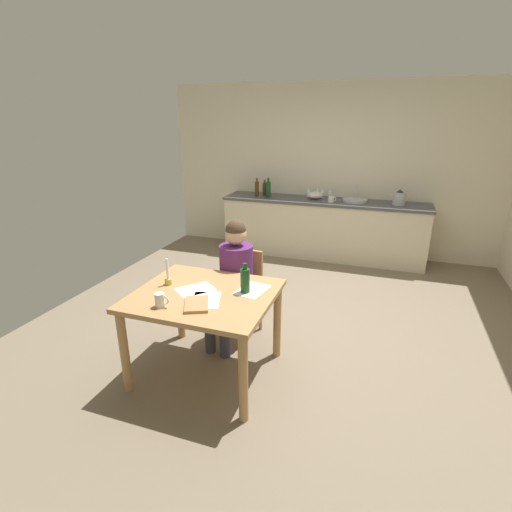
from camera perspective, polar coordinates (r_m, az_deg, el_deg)
ground_plane at (r=4.23m, az=4.22°, el=-9.89°), size 5.20×5.20×0.04m
wall_back at (r=6.28m, az=10.87°, el=12.40°), size 5.20×0.12×2.60m
kitchen_counter at (r=6.09m, az=9.84°, el=4.09°), size 3.10×0.64×0.90m
dining_table at (r=3.17m, az=-7.64°, el=-7.29°), size 1.11×0.98×0.75m
chair_at_table at (r=3.83m, az=-2.31°, el=-4.89°), size 0.45×0.45×0.85m
person_seated at (r=3.63m, az=-3.43°, el=-2.81°), size 0.37×0.62×1.19m
coffee_mug at (r=2.95m, az=-14.06°, el=-6.37°), size 0.12×0.07×0.11m
candlestick at (r=3.31m, az=-12.95°, el=-3.13°), size 0.06×0.06×0.23m
book_magazine at (r=2.93m, az=-8.84°, el=-7.11°), size 0.27×0.31×0.02m
paper_letter at (r=3.20m, az=-9.00°, el=-4.91°), size 0.35×0.36×0.00m
paper_bill at (r=3.15m, az=-0.58°, el=-5.05°), size 0.26×0.33×0.00m
paper_envelope at (r=3.00m, az=-7.43°, el=-6.50°), size 0.30×0.35×0.00m
wine_bottle_on_table at (r=3.07m, az=-1.63°, el=-3.59°), size 0.08×0.08×0.25m
sink_unit at (r=5.94m, az=14.52°, el=8.02°), size 0.36×0.36×0.24m
bottle_oil at (r=6.18m, az=0.13°, el=10.01°), size 0.06×0.06×0.29m
bottle_vinegar at (r=6.24m, az=1.28°, el=9.97°), size 0.06×0.06×0.25m
bottle_wine_red at (r=6.10m, az=1.83°, el=9.93°), size 0.08×0.08×0.30m
mixing_bowl at (r=6.05m, az=8.76°, el=8.93°), size 0.24×0.24×0.11m
stovetop_kettle at (r=5.90m, az=20.53°, el=8.08°), size 0.18×0.18×0.22m
wine_glass_near_sink at (r=6.11m, az=10.96°, el=9.42°), size 0.07×0.07×0.15m
wine_glass_by_kettle at (r=6.12m, az=9.87°, el=9.51°), size 0.07×0.07×0.15m
wine_glass_back_left at (r=6.14m, az=9.11°, el=9.58°), size 0.07×0.07×0.15m
wine_glass_back_right at (r=6.16m, az=7.76°, el=9.69°), size 0.07×0.07×0.15m
teacup_on_counter at (r=5.82m, az=11.13°, el=8.29°), size 0.12×0.08×0.09m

